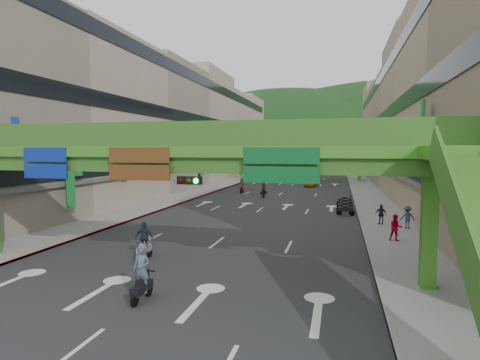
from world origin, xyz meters
TOP-DOWN VIEW (x-y plane):
  - ground at (0.00, 0.00)m, footprint 320.00×320.00m
  - road_slab at (0.00, 50.00)m, footprint 18.00×140.00m
  - sidewalk_left at (-11.00, 50.00)m, footprint 4.00×140.00m
  - sidewalk_right at (11.00, 50.00)m, footprint 4.00×140.00m
  - curb_left at (-9.10, 50.00)m, footprint 0.20×140.00m
  - curb_right at (9.10, 50.00)m, footprint 0.20×140.00m
  - building_row_left at (-18.93, 50.00)m, footprint 12.80×95.00m
  - building_row_right at (18.93, 50.00)m, footprint 12.80×95.00m
  - overpass_near at (0.93, 5.38)m, footprint 28.00×12.27m
  - overpass_far at (0.00, 65.00)m, footprint 28.00×2.20m
  - hill_left at (-15.00, 160.00)m, footprint 168.00×140.00m
  - hill_right at (25.00, 180.00)m, footprint 208.00×176.00m
  - bunting_string at (0.00, 30.00)m, footprint 26.00×0.36m
  - scooter_rider_near at (0.06, 2.02)m, footprint 0.68×1.60m
  - scooter_rider_mid at (-1.53, 36.11)m, footprint 0.94×1.59m
  - scooter_rider_left at (-2.61, 7.38)m, footprint 1.02×1.60m
  - scooter_rider_far at (-5.26, 40.23)m, footprint 0.80×1.60m
  - parked_scooter_row at (7.99, 27.83)m, footprint 1.60×7.15m
  - car_silver at (-7.00, 57.92)m, footprint 2.14×4.65m
  - car_yellow at (3.11, 51.47)m, footprint 2.13×4.24m
  - pedestrian_red at (10.86, 14.54)m, footprint 0.86×0.70m
  - pedestrian_dark at (10.52, 20.25)m, footprint 0.96×0.72m
  - pedestrian_blue at (12.20, 18.92)m, footprint 0.83×0.59m

SIDE VIEW (x-z plane):
  - ground at x=0.00m, z-range 0.00..0.00m
  - hill_left at x=-15.00m, z-range -56.00..56.00m
  - hill_right at x=25.00m, z-range -64.00..64.00m
  - road_slab at x=0.00m, z-range 0.00..0.02m
  - sidewalk_left at x=-11.00m, z-range 0.00..0.15m
  - sidewalk_right at x=11.00m, z-range 0.00..0.15m
  - curb_left at x=-9.10m, z-range 0.00..0.18m
  - curb_right at x=9.10m, z-range 0.00..0.18m
  - parked_scooter_row at x=7.99m, z-range -0.02..1.06m
  - car_yellow at x=3.11m, z-range 0.00..1.38m
  - car_silver at x=-7.00m, z-range 0.00..1.48m
  - pedestrian_dark at x=10.52m, z-range 0.00..1.52m
  - pedestrian_blue at x=12.20m, z-range 0.00..1.64m
  - pedestrian_red at x=10.86m, z-range 0.00..1.67m
  - scooter_rider_far at x=-5.26m, z-range 0.01..1.99m
  - scooter_rider_left at x=-2.61m, z-range 0.00..2.04m
  - scooter_rider_near at x=0.06m, z-range -0.05..2.13m
  - scooter_rider_mid at x=-1.53m, z-range 0.03..2.10m
  - overpass_near at x=0.93m, z-range 1.66..8.76m
  - overpass_far at x=0.00m, z-range 1.85..8.95m
  - bunting_string at x=0.00m, z-range 5.73..6.19m
  - building_row_left at x=-18.93m, z-range -0.04..18.96m
  - building_row_right at x=18.93m, z-range -0.04..18.96m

